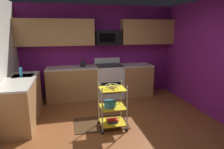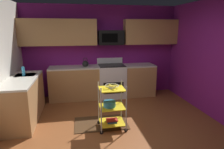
# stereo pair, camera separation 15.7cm
# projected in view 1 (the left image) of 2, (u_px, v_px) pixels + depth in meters

# --- Properties ---
(floor) EXTENTS (4.40, 4.80, 0.04)m
(floor) POSITION_uv_depth(u_px,v_px,m) (120.00, 134.00, 3.72)
(floor) COLOR brown
(floor) RESTS_ON ground
(wall_back) EXTENTS (4.52, 0.06, 2.60)m
(wall_back) POSITION_uv_depth(u_px,v_px,m) (99.00, 51.00, 5.72)
(wall_back) COLOR #751970
(wall_back) RESTS_ON ground
(counter_run) EXTENTS (3.70, 2.25, 0.92)m
(counter_run) POSITION_uv_depth(u_px,v_px,m) (78.00, 87.00, 5.07)
(counter_run) COLOR #B27F4C
(counter_run) RESTS_ON ground
(oven_range) EXTENTS (0.76, 0.65, 1.10)m
(oven_range) POSITION_uv_depth(u_px,v_px,m) (109.00, 80.00, 5.65)
(oven_range) COLOR white
(oven_range) RESTS_ON ground
(upper_cabinets) EXTENTS (4.40, 0.33, 0.70)m
(upper_cabinets) POSITION_uv_depth(u_px,v_px,m) (98.00, 32.00, 5.39)
(upper_cabinets) COLOR #B27F4C
(microwave) EXTENTS (0.70, 0.39, 0.40)m
(microwave) POSITION_uv_depth(u_px,v_px,m) (108.00, 38.00, 5.46)
(microwave) COLOR black
(rolling_cart) EXTENTS (0.55, 0.44, 0.91)m
(rolling_cart) POSITION_uv_depth(u_px,v_px,m) (112.00, 107.00, 3.82)
(rolling_cart) COLOR silver
(rolling_cart) RESTS_ON ground
(fruit_bowl) EXTENTS (0.27, 0.27, 0.07)m
(fruit_bowl) POSITION_uv_depth(u_px,v_px,m) (112.00, 86.00, 3.73)
(fruit_bowl) COLOR silver
(fruit_bowl) RESTS_ON rolling_cart
(mixing_bowl_large) EXTENTS (0.25, 0.25, 0.11)m
(mixing_bowl_large) POSITION_uv_depth(u_px,v_px,m) (110.00, 104.00, 3.80)
(mixing_bowl_large) COLOR #338CBF
(mixing_bowl_large) RESTS_ON rolling_cart
(book_stack) EXTENTS (0.22, 0.20, 0.06)m
(book_stack) POSITION_uv_depth(u_px,v_px,m) (112.00, 121.00, 3.89)
(book_stack) COLOR #1E4C8C
(book_stack) RESTS_ON rolling_cart
(kettle) EXTENTS (0.21, 0.18, 0.26)m
(kettle) POSITION_uv_depth(u_px,v_px,m) (83.00, 64.00, 5.37)
(kettle) COLOR black
(kettle) RESTS_ON counter_run
(dish_soap_bottle) EXTENTS (0.06, 0.06, 0.20)m
(dish_soap_bottle) POSITION_uv_depth(u_px,v_px,m) (21.00, 72.00, 4.26)
(dish_soap_bottle) COLOR #2D8CBF
(dish_soap_bottle) RESTS_ON counter_run
(floor_rug) EXTENTS (1.11, 0.71, 0.01)m
(floor_rug) POSITION_uv_depth(u_px,v_px,m) (101.00, 123.00, 4.10)
(floor_rug) COLOR #472D19
(floor_rug) RESTS_ON ground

